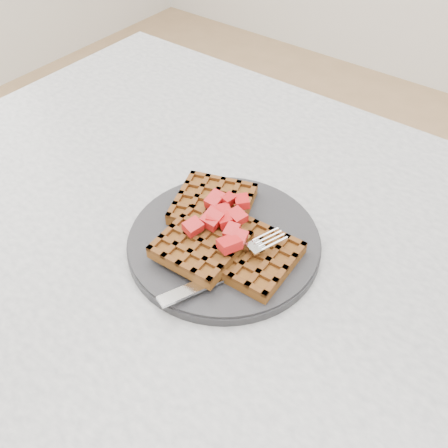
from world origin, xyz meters
name	(u,v)px	position (x,y,z in m)	size (l,w,h in m)	color
table	(257,311)	(0.00, 0.00, 0.64)	(1.20, 0.80, 0.75)	beige
plate	(224,242)	(-0.05, -0.01, 0.76)	(0.25, 0.25, 0.02)	#242426
waffles	(222,233)	(-0.05, -0.02, 0.78)	(0.21, 0.19, 0.03)	brown
strawberry_pile	(224,216)	(-0.05, -0.01, 0.80)	(0.15, 0.15, 0.02)	#A0050A
fork	(233,269)	(-0.01, -0.05, 0.77)	(0.02, 0.18, 0.02)	silver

